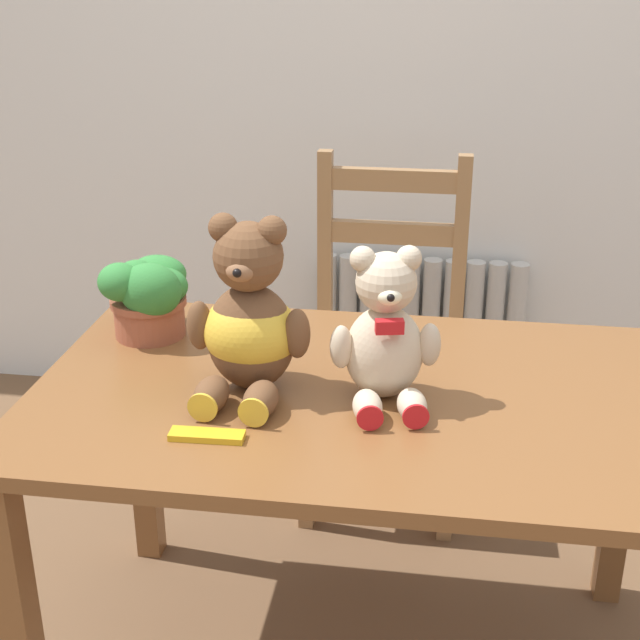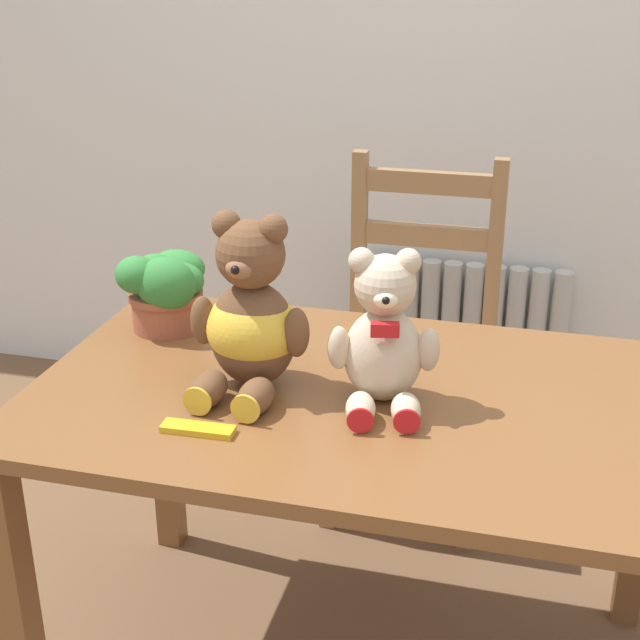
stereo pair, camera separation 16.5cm
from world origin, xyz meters
The scene contains 8 objects.
wall_back centered at (0.00, 1.69, 1.30)m, with size 8.00×0.04×2.60m, color silver.
radiator centered at (0.07, 1.62, 0.24)m, with size 0.69×0.10×0.55m.
dining_table centered at (0.00, 0.39, 0.60)m, with size 1.27×0.78×0.70m.
wooden_chair_behind centered at (-0.01, 1.13, 0.48)m, with size 0.42×0.39×0.97m.
teddy_bear_left centered at (-0.21, 0.37, 0.84)m, with size 0.24×0.25×0.34m.
teddy_bear_right centered at (0.04, 0.37, 0.83)m, with size 0.21×0.23×0.30m.
potted_plant centered at (-0.48, 0.58, 0.80)m, with size 0.18×0.20×0.18m.
chocolate_bar centered at (-0.25, 0.17, 0.71)m, with size 0.13×0.04×0.01m, color gold.
Camera 1 is at (0.15, -1.13, 1.49)m, focal length 50.00 mm.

